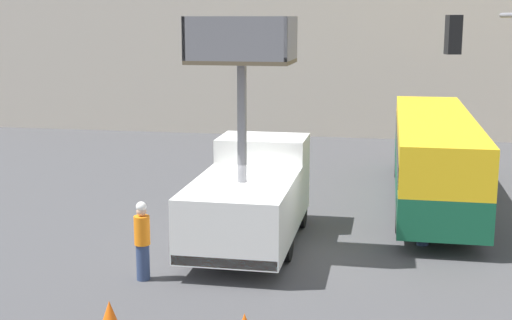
% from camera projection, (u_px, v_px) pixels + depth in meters
% --- Properties ---
extents(ground_plane, '(120.00, 120.00, 0.00)m').
position_uv_depth(ground_plane, '(281.00, 255.00, 18.96)').
color(ground_plane, '#424244').
extents(building_backdrop_far, '(44.00, 10.00, 10.99)m').
position_uv_depth(building_backdrop_far, '(345.00, 31.00, 41.51)').
color(building_backdrop_far, '#BCB2A3').
rests_on(building_backdrop_far, ground_plane).
extents(utility_truck, '(2.60, 6.19, 6.23)m').
position_uv_depth(utility_truck, '(251.00, 192.00, 19.55)').
color(utility_truck, silver).
rests_on(utility_truck, ground_plane).
extents(city_bus, '(2.47, 12.31, 2.97)m').
position_uv_depth(city_bus, '(434.00, 151.00, 24.08)').
color(city_bus, '#145638').
rests_on(city_bus, ground_plane).
extents(road_worker_near_truck, '(0.38, 0.38, 1.94)m').
position_uv_depth(road_worker_near_truck, '(142.00, 240.00, 16.98)').
color(road_worker_near_truck, navy).
rests_on(road_worker_near_truck, ground_plane).
extents(road_worker_directing, '(0.38, 0.38, 1.75)m').
position_uv_depth(road_worker_directing, '(424.00, 215.00, 19.64)').
color(road_worker_directing, navy).
rests_on(road_worker_directing, ground_plane).
extents(traffic_cone_mid_road, '(0.63, 0.63, 0.72)m').
position_uv_depth(traffic_cone_mid_road, '(110.00, 319.00, 14.09)').
color(traffic_cone_mid_road, black).
rests_on(traffic_cone_mid_road, ground_plane).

